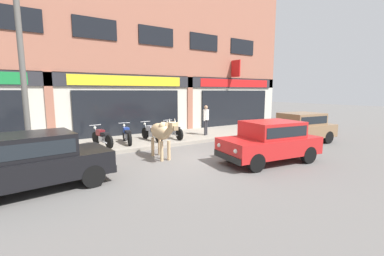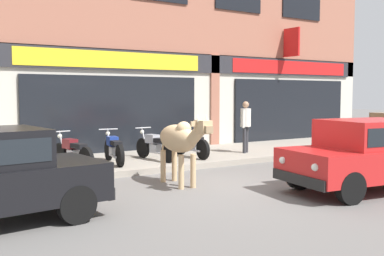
{
  "view_description": "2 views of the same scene",
  "coord_description": "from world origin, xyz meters",
  "px_view_note": "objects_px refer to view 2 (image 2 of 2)",
  "views": [
    {
      "loc": [
        -4.79,
        -7.79,
        2.5
      ],
      "look_at": [
        0.93,
        1.0,
        1.0
      ],
      "focal_mm": 24.0,
      "sensor_mm": 36.0,
      "label": 1
    },
    {
      "loc": [
        -5.56,
        -7.58,
        1.98
      ],
      "look_at": [
        -0.12,
        1.0,
        1.21
      ],
      "focal_mm": 42.0,
      "sensor_mm": 36.0,
      "label": 2
    }
  ],
  "objects_px": {
    "motorcycle_2": "(155,146)",
    "motorcycle_3": "(191,144)",
    "car_2": "(369,151)",
    "cow": "(180,139)",
    "motorcycle_0": "(73,152)",
    "motorcycle_1": "(114,149)",
    "pedestrian": "(246,121)"
  },
  "relations": [
    {
      "from": "motorcycle_2",
      "to": "motorcycle_3",
      "type": "bearing_deg",
      "value": -1.75
    },
    {
      "from": "car_2",
      "to": "motorcycle_2",
      "type": "xyz_separation_m",
      "value": [
        -2.17,
        5.25,
        -0.27
      ]
    },
    {
      "from": "cow",
      "to": "car_2",
      "type": "xyz_separation_m",
      "value": [
        3.01,
        -2.52,
        -0.19
      ]
    },
    {
      "from": "motorcycle_0",
      "to": "motorcycle_2",
      "type": "distance_m",
      "value": 2.32
    },
    {
      "from": "motorcycle_1",
      "to": "motorcycle_3",
      "type": "height_order",
      "value": "same"
    },
    {
      "from": "cow",
      "to": "motorcycle_1",
      "type": "xyz_separation_m",
      "value": [
        -0.38,
        2.77,
        -0.46
      ]
    },
    {
      "from": "pedestrian",
      "to": "motorcycle_0",
      "type": "bearing_deg",
      "value": 178.64
    },
    {
      "from": "car_2",
      "to": "motorcycle_2",
      "type": "distance_m",
      "value": 5.69
    },
    {
      "from": "motorcycle_0",
      "to": "motorcycle_2",
      "type": "xyz_separation_m",
      "value": [
        2.32,
        0.02,
        0.0
      ]
    },
    {
      "from": "motorcycle_0",
      "to": "motorcycle_2",
      "type": "bearing_deg",
      "value": 0.48
    },
    {
      "from": "car_2",
      "to": "motorcycle_0",
      "type": "relative_size",
      "value": 2.09
    },
    {
      "from": "motorcycle_2",
      "to": "motorcycle_3",
      "type": "xyz_separation_m",
      "value": [
        1.16,
        -0.04,
        0.0
      ]
    },
    {
      "from": "cow",
      "to": "motorcycle_2",
      "type": "xyz_separation_m",
      "value": [
        0.83,
        2.73,
        -0.46
      ]
    },
    {
      "from": "motorcycle_1",
      "to": "pedestrian",
      "type": "bearing_deg",
      "value": -2.44
    },
    {
      "from": "cow",
      "to": "pedestrian",
      "type": "xyz_separation_m",
      "value": [
        3.93,
        2.59,
        0.14
      ]
    },
    {
      "from": "cow",
      "to": "motorcycle_1",
      "type": "bearing_deg",
      "value": 97.75
    },
    {
      "from": "cow",
      "to": "pedestrian",
      "type": "relative_size",
      "value": 1.35
    },
    {
      "from": "cow",
      "to": "motorcycle_0",
      "type": "distance_m",
      "value": 3.13
    },
    {
      "from": "car_2",
      "to": "motorcycle_0",
      "type": "distance_m",
      "value": 6.9
    },
    {
      "from": "motorcycle_0",
      "to": "motorcycle_1",
      "type": "relative_size",
      "value": 0.99
    },
    {
      "from": "motorcycle_2",
      "to": "motorcycle_3",
      "type": "height_order",
      "value": "same"
    },
    {
      "from": "motorcycle_0",
      "to": "motorcycle_2",
      "type": "height_order",
      "value": "same"
    },
    {
      "from": "motorcycle_2",
      "to": "pedestrian",
      "type": "height_order",
      "value": "pedestrian"
    },
    {
      "from": "motorcycle_0",
      "to": "pedestrian",
      "type": "xyz_separation_m",
      "value": [
        5.42,
        -0.13,
        0.6
      ]
    },
    {
      "from": "car_2",
      "to": "motorcycle_0",
      "type": "bearing_deg",
      "value": 130.67
    },
    {
      "from": "cow",
      "to": "motorcycle_0",
      "type": "relative_size",
      "value": 1.2
    },
    {
      "from": "motorcycle_2",
      "to": "pedestrian",
      "type": "bearing_deg",
      "value": -2.73
    },
    {
      "from": "pedestrian",
      "to": "motorcycle_2",
      "type": "bearing_deg",
      "value": 177.27
    },
    {
      "from": "car_2",
      "to": "pedestrian",
      "type": "distance_m",
      "value": 5.19
    },
    {
      "from": "motorcycle_0",
      "to": "motorcycle_1",
      "type": "distance_m",
      "value": 1.11
    },
    {
      "from": "motorcycle_0",
      "to": "motorcycle_3",
      "type": "height_order",
      "value": "same"
    },
    {
      "from": "motorcycle_3",
      "to": "motorcycle_1",
      "type": "bearing_deg",
      "value": 178.29
    }
  ]
}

